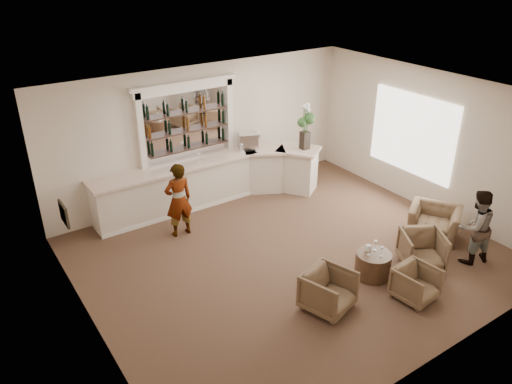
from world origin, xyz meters
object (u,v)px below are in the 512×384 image
Objects in this scene: cocktail_table at (373,265)px; armchair_right at (422,250)px; guest at (476,227)px; armchair_center at (416,284)px; espresso_machine at (248,141)px; armchair_left at (328,291)px; flower_vase at (306,123)px; bar_counter at (211,181)px; sommelier at (179,200)px; armchair_far at (434,222)px.

armchair_right reaches higher than cocktail_table.
guest reaches higher than armchair_center.
armchair_center is 1.48× the size of espresso_machine.
espresso_machine is at bearing -54.76° from guest.
armchair_left is 0.68× the size of flower_vase.
bar_counter is 3.41× the size of sommelier.
armchair_right is (0.92, 0.62, 0.05)m from armchair_center.
bar_counter is 8.45× the size of cocktail_table.
armchair_far is (3.22, -4.10, -0.24)m from bar_counter.
armchair_right is at bearing -18.54° from armchair_left.
sommelier is 2.08× the size of armchair_left.
bar_counter is 4.68m from armchair_left.
armchair_center is 5.53m from espresso_machine.
armchair_far is 2.20× the size of espresso_machine.
armchair_center is at bearing -67.87° from espresso_machine.
armchair_far is at bearing -41.76° from espresso_machine.
armchair_right is 1.29m from armchair_far.
armchair_center is at bearing -104.15° from flower_vase.
armchair_far is at bearing 146.35° from sommelier.
bar_counter is at bearing 145.00° from armchair_right.
guest is at bearing -25.69° from armchair_left.
bar_counter is 5.52× the size of armchair_far.
guest is 3.32× the size of espresso_machine.
cocktail_table is at bearing -109.16° from flower_vase.
guest is (3.04, -5.15, 0.21)m from bar_counter.
armchair_right is 0.68× the size of flower_vase.
bar_counter is 5.99m from guest.
armchair_right is 1.71× the size of espresso_machine.
bar_counter is at bearing 68.71° from armchair_left.
flower_vase is (-0.89, 3.40, 1.47)m from armchair_far.
sommelier is at bearing -134.90° from espresso_machine.
armchair_left is at bearing -93.86° from bar_counter.
cocktail_table is 0.93m from armchair_center.
guest is at bearing -59.47° from bar_counter.
espresso_machine is at bearing 145.95° from flower_vase.
flower_vase is (1.29, 3.72, 1.56)m from cocktail_table.
cocktail_table is 1.44× the size of espresso_machine.
armchair_center is at bearing -82.28° from cocktail_table.
sommelier is at bearing -155.55° from armchair_far.
cocktail_table is 0.65× the size of armchair_far.
espresso_machine reaches higher than armchair_far.
armchair_left reaches higher than cocktail_table.
armchair_left is (-3.35, 0.49, -0.41)m from guest.
guest is 3.41m from armchair_left.
armchair_left is 1.00× the size of armchair_right.
armchair_left is at bearing -123.71° from flower_vase.
armchair_right is 0.78× the size of armchair_far.
flower_vase is at bearing -65.53° from guest.
flower_vase reaches higher than cocktail_table.
armchair_far is at bearing -75.34° from flower_vase.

